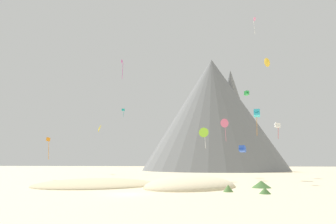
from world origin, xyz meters
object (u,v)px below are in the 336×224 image
Objects in this scene: kite_lime_low at (204,133)px; kite_teal_mid at (123,111)px; bush_low_patch at (265,191)px; kite_white_low at (277,125)px; kite_blue_low at (242,149)px; kite_orange_low at (48,143)px; kite_pink_high at (254,22)px; kite_cyan_low at (257,113)px; kite_green_mid at (247,93)px; rock_massif at (215,114)px; kite_rainbow_low at (224,123)px; bush_far_left at (223,180)px; kite_yellow_low at (99,129)px; kite_magenta_high at (122,65)px; kite_gold_mid at (266,63)px; bush_far_right at (193,183)px; bush_ridge_crest at (228,184)px.

kite_teal_mid reaches higher than kite_lime_low.
kite_white_low is at bearing 74.87° from bush_low_patch.
kite_blue_low is 0.35× the size of kite_orange_low.
kite_cyan_low is (-1.61, -6.67, -24.43)m from kite_pink_high.
kite_green_mid is (8.34, -2.65, 7.21)m from kite_lime_low.
kite_white_low is 1.45× the size of kite_teal_mid.
kite_rainbow_low is at bearing -89.23° from rock_massif.
kite_blue_low is 8.57m from kite_lime_low.
kite_teal_mid is at bearing 127.99° from bush_far_left.
kite_yellow_low is at bearing -17.01° from kite_cyan_low.
kite_rainbow_low is (-12.53, 0.56, 0.76)m from kite_white_low.
kite_green_mid is (0.68, -4.82, 10.37)m from kite_blue_low.
kite_teal_mid reaches higher than kite_rainbow_low.
kite_magenta_high is 2.78× the size of kite_gold_mid.
kite_pink_high reaches higher than kite_blue_low.
bush_far_right reaches higher than bush_ridge_crest.
kite_cyan_low is (8.25, 11.22, 13.67)m from bush_far_left.
kite_magenta_high reaches higher than bush_low_patch.
kite_magenta_high is (-33.54, -2.06, -10.60)m from kite_pink_high.
rock_massif is at bearing -105.67° from kite_lime_low.
kite_rainbow_low is at bearing -161.33° from kite_teal_mid.
bush_far_left is 23.59m from kite_rainbow_low.
kite_gold_mid is (4.45, -5.86, 15.94)m from kite_blue_low.
kite_pink_high is 0.83× the size of kite_rainbow_low.
kite_orange_low reaches higher than bush_far_left.
kite_pink_high reaches higher than kite_magenta_high.
kite_cyan_low reaches higher than bush_low_patch.
kite_gold_mid reaches higher than kite_green_mid.
rock_massif is 80.47× the size of kite_green_mid.
bush_ridge_crest is 20.63m from kite_green_mid.
kite_lime_low reaches higher than bush_far_right.
bush_far_right is 1.31× the size of kite_green_mid.
bush_ridge_crest is 0.03× the size of rock_massif.
kite_rainbow_low is at bearing -120.43° from kite_lime_low.
kite_white_low is (13.86, 29.09, 11.78)m from bush_ridge_crest.
kite_yellow_low is at bearing -81.29° from kite_pink_high.
kite_orange_low is 47.40m from kite_gold_mid.
bush_low_patch is 67.31m from kite_yellow_low.
kite_cyan_low is 9.86m from kite_green_mid.
bush_far_left is 0.69× the size of kite_white_low.
kite_magenta_high is (-23.68, 15.83, 27.49)m from bush_far_left.
rock_massif reaches higher than kite_rainbow_low.
bush_ridge_crest is (5.11, -1.47, -0.02)m from bush_far_right.
kite_yellow_low reaches higher than kite_rainbow_low.
bush_far_left is 2.07× the size of bush_low_patch.
bush_far_left is 2.61× the size of kite_green_mid.
bush_ridge_crest is 1.32× the size of kite_blue_low.
kite_yellow_low is at bearing -147.15° from kite_gold_mid.
bush_far_right reaches higher than bush_low_patch.
kite_pink_high reaches higher than kite_lime_low.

